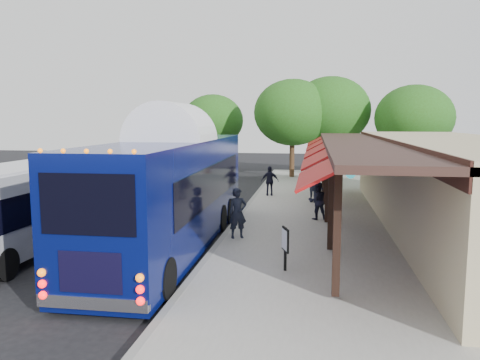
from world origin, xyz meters
The scene contains 15 objects.
ground centered at (0.00, 0.00, 0.00)m, with size 90.00×90.00×0.00m, color black.
sidewalk centered at (5.00, 4.00, 0.07)m, with size 10.00×40.00×0.15m, color #9E9B93.
curb centered at (0.05, 4.00, 0.07)m, with size 0.20×40.00×0.16m, color gray.
station_shelter centered at (8.38, 4.00, 1.85)m, with size 8.15×20.00×3.60m.
coach_bus centered at (-1.45, 0.23, 2.09)m, with size 2.65×12.22×3.89m.
city_bus centered at (-5.95, 0.06, 1.59)m, with size 2.54×10.76×2.88m.
ped_a centered at (0.60, 1.23, 1.04)m, with size 0.65×0.43×1.78m, color black.
ped_b centered at (3.40, 4.81, 0.94)m, with size 0.77×0.60×1.58m, color black.
ped_c centered at (0.86, 10.64, 0.96)m, with size 0.95×0.40×1.62m, color black.
ped_d centered at (3.24, 8.92, 1.02)m, with size 1.13×0.65×1.74m, color black.
sign_board centered at (2.48, -2.14, 0.97)m, with size 0.23×0.54×1.22m.
tree_left centered at (1.64, 19.43, 4.80)m, with size 5.62×5.62×7.19m.
tree_mid centered at (4.35, 20.34, 4.95)m, with size 5.80×5.80×7.43m.
tree_right centered at (9.77, 18.13, 4.41)m, with size 5.17×5.17×6.62m.
tree_far centered at (-4.93, 22.60, 4.22)m, with size 4.94×4.94×6.33m.
Camera 1 is at (3.22, -14.74, 4.33)m, focal length 35.00 mm.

